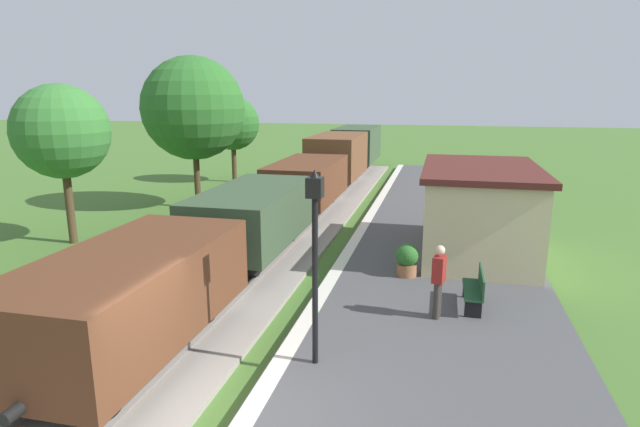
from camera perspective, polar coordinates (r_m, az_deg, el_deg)
platform_edge_stripe at (r=8.88m, az=-8.14°, el=-21.32°), size 0.36×60.00×0.01m
track_ballast at (r=10.21m, az=-23.74°, el=-18.67°), size 3.80×60.00×0.12m
rail_near at (r=9.77m, az=-20.24°, el=-19.00°), size 0.07×60.00×0.14m
rail_far at (r=10.56m, az=-27.09°, el=-17.10°), size 0.07×60.00×0.14m
freight_train at (r=23.33m, az=-0.79°, el=3.97°), size 2.50×32.60×2.72m
station_hut at (r=17.08m, az=16.99°, el=0.41°), size 3.50×5.80×2.78m
bench_near_hut at (r=12.96m, az=16.70°, el=-7.91°), size 0.42×1.50×0.91m
bench_down_platform at (r=21.12m, az=15.49°, el=0.29°), size 0.42×1.50×0.91m
person_waiting at (r=12.03m, az=12.87°, el=-6.98°), size 0.32×0.42×1.71m
potted_planter at (r=14.70m, az=9.52°, el=-4.99°), size 0.64×0.64×0.92m
lamp_post_near at (r=9.30m, az=-0.56°, el=-2.15°), size 0.28×0.28×3.70m
tree_trackside_far at (r=19.99m, az=-26.48°, el=8.01°), size 3.22×3.22×5.56m
tree_field_left at (r=24.42m, az=-13.72°, el=11.13°), size 4.61×4.61×6.85m
tree_field_distant at (r=31.36m, az=-9.56°, el=9.70°), size 3.13×3.13×5.03m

